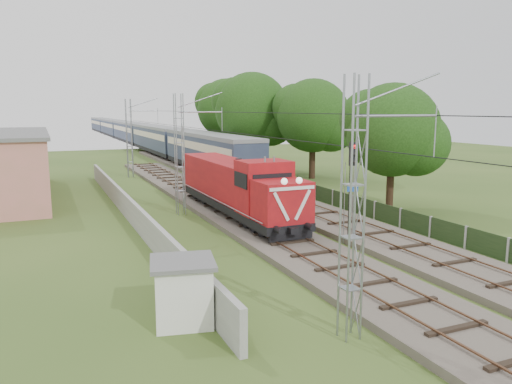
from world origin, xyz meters
name	(u,v)px	position (x,y,z in m)	size (l,w,h in m)	color
ground	(307,257)	(0.00, 0.00, 0.00)	(140.00, 140.00, 0.00)	#354D1D
track_main	(251,223)	(0.00, 7.00, 0.18)	(4.20, 70.00, 0.45)	#6B6054
track_side	(246,187)	(5.00, 20.00, 0.18)	(4.20, 80.00, 0.45)	#6B6054
catenary	(180,154)	(-2.95, 12.00, 4.05)	(3.31, 70.00, 8.00)	gray
boundary_wall	(128,207)	(-6.50, 12.00, 0.75)	(0.25, 40.00, 1.50)	#9E9E99
fence	(401,218)	(8.00, 3.00, 0.60)	(0.12, 32.00, 1.20)	black
locomotive	(236,186)	(0.00, 9.40, 2.11)	(2.78, 15.87, 4.03)	black
coach_rake	(130,131)	(5.00, 80.17, 2.69)	(3.29, 122.97, 3.80)	black
signal_post	(352,174)	(3.13, 1.06, 3.71)	(0.59, 0.46, 5.40)	black
relay_hut	(183,291)	(-7.40, -4.90, 1.08)	(2.45, 2.45, 2.14)	silver
tree_a	(394,131)	(11.09, 7.85, 5.49)	(6.79, 6.47, 8.80)	#3B2518
tree_b	(314,117)	(13.96, 23.88, 6.25)	(7.73, 7.36, 10.01)	#3B2518
tree_c	(253,110)	(10.07, 30.34, 6.84)	(8.45, 8.05, 10.96)	#3B2518
tree_d	(228,109)	(12.67, 45.37, 6.95)	(8.59, 8.18, 11.14)	#3B2518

